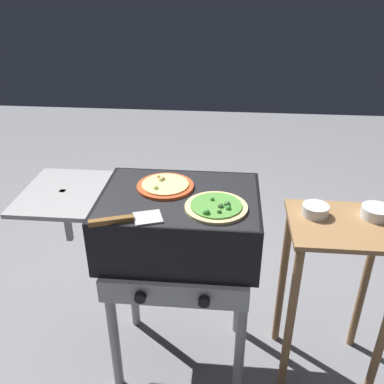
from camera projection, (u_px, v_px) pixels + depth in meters
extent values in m
plane|color=gray|center=(182.00, 354.00, 2.10)|extent=(8.00, 8.00, 0.00)
cube|color=black|center=(180.00, 221.00, 1.74)|extent=(0.64, 0.48, 0.24)
cube|color=black|center=(180.00, 197.00, 1.68)|extent=(0.61, 0.46, 0.01)
cube|color=#949494|center=(63.00, 193.00, 1.72)|extent=(0.32, 0.41, 0.02)
cube|color=#949494|center=(67.00, 216.00, 1.77)|extent=(0.02, 0.02, 0.24)
cube|color=#949494|center=(173.00, 295.00, 1.59)|extent=(0.58, 0.02, 0.10)
cylinder|color=black|center=(140.00, 297.00, 1.58)|extent=(0.04, 0.02, 0.04)
cylinder|color=black|center=(204.00, 301.00, 1.56)|extent=(0.04, 0.02, 0.04)
cylinder|color=#949494|center=(113.00, 331.00, 1.80)|extent=(0.04, 0.04, 0.66)
cylinder|color=#949494|center=(240.00, 340.00, 1.76)|extent=(0.04, 0.04, 0.66)
cylinder|color=#949494|center=(133.00, 274.00, 2.14)|extent=(0.04, 0.04, 0.66)
cylinder|color=#949494|center=(240.00, 281.00, 2.09)|extent=(0.04, 0.04, 0.66)
cylinder|color=#C64723|center=(165.00, 186.00, 1.74)|extent=(0.24, 0.24, 0.01)
cylinder|color=#EDD17A|center=(165.00, 184.00, 1.74)|extent=(0.19, 0.19, 0.01)
sphere|color=#F2AA6D|center=(163.00, 179.00, 1.77)|extent=(0.02, 0.02, 0.02)
sphere|color=#E8BA6F|center=(159.00, 177.00, 1.78)|extent=(0.02, 0.02, 0.02)
sphere|color=#B3BF79|center=(161.00, 180.00, 1.76)|extent=(0.02, 0.02, 0.02)
sphere|color=#BFEE78|center=(156.00, 188.00, 1.69)|extent=(0.02, 0.02, 0.02)
cylinder|color=#E0C17F|center=(216.00, 207.00, 1.59)|extent=(0.24, 0.24, 0.01)
cylinder|color=#4C8C38|center=(216.00, 205.00, 1.58)|extent=(0.20, 0.20, 0.01)
sphere|color=green|center=(206.00, 212.00, 1.52)|extent=(0.03, 0.03, 0.03)
sphere|color=#457734|center=(219.00, 211.00, 1.53)|extent=(0.02, 0.02, 0.02)
sphere|color=green|center=(228.00, 208.00, 1.55)|extent=(0.02, 0.02, 0.02)
sphere|color=#4A6C3D|center=(221.00, 206.00, 1.56)|extent=(0.02, 0.02, 0.02)
sphere|color=#447539|center=(227.00, 204.00, 1.58)|extent=(0.02, 0.02, 0.02)
sphere|color=#3E8D35|center=(212.00, 199.00, 1.61)|extent=(0.02, 0.02, 0.02)
cube|color=#B7BABF|center=(148.00, 218.00, 1.53)|extent=(0.12, 0.12, 0.01)
cube|color=brown|center=(111.00, 221.00, 1.50)|extent=(0.16, 0.08, 0.02)
cube|color=olive|center=(345.00, 225.00, 1.67)|extent=(0.44, 0.36, 0.02)
cylinder|color=olive|center=(290.00, 325.00, 1.75)|extent=(0.04, 0.04, 0.79)
cylinder|color=olive|center=(384.00, 331.00, 1.72)|extent=(0.04, 0.04, 0.79)
cylinder|color=olive|center=(283.00, 278.00, 2.01)|extent=(0.04, 0.04, 0.79)
cylinder|color=olive|center=(364.00, 283.00, 1.98)|extent=(0.04, 0.04, 0.79)
cylinder|color=silver|center=(376.00, 212.00, 1.70)|extent=(0.12, 0.12, 0.04)
cylinder|color=maroon|center=(375.00, 214.00, 1.70)|extent=(0.10, 0.10, 0.02)
cylinder|color=silver|center=(315.00, 210.00, 1.71)|extent=(0.11, 0.11, 0.04)
cylinder|color=#996B47|center=(315.00, 212.00, 1.72)|extent=(0.09, 0.09, 0.02)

